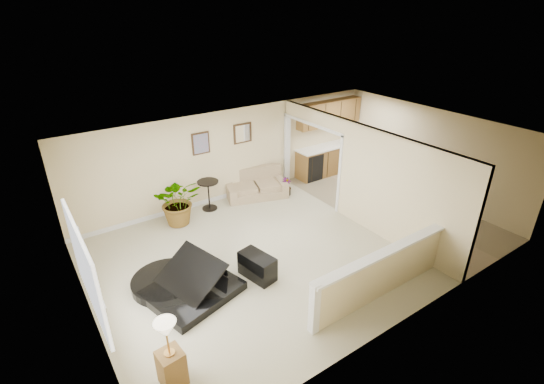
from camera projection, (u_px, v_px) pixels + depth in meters
floor at (299, 242)px, 9.15m from camera, size 9.00×9.00×0.00m
back_wall at (233, 154)px, 10.83m from camera, size 9.00×0.04×2.50m
front_wall at (415, 261)px, 6.38m from camera, size 9.00×0.04×2.50m
left_wall at (81, 264)px, 6.32m from camera, size 0.04×6.00×2.50m
right_wall at (429, 153)px, 10.89m from camera, size 0.04×6.00×2.50m
ceiling at (303, 139)px, 8.06m from camera, size 9.00×6.00×0.04m
kitchen_vinyl at (390, 206)px, 10.75m from camera, size 2.70×6.00×0.01m
interior_partition at (352, 173)px, 9.72m from camera, size 0.18×5.99×2.50m
pony_half_wall at (380, 274)px, 7.26m from camera, size 3.42×0.22×1.00m
left_window at (86, 269)px, 5.87m from camera, size 0.05×2.15×1.45m
wall_art_left at (201, 143)px, 10.11m from camera, size 0.48×0.04×0.58m
wall_mirror at (243, 133)px, 10.72m from camera, size 0.55×0.04×0.55m
kitchen_cabinets at (326, 148)px, 12.42m from camera, size 2.36×0.65×2.33m
piano at (185, 264)px, 7.35m from camera, size 2.14×2.14×1.50m
piano_bench at (257, 266)px, 7.89m from camera, size 0.54×0.83×0.51m
loveseat at (255, 183)px, 11.23m from camera, size 1.97×1.44×0.97m
accent_table at (208, 191)px, 10.38m from camera, size 0.56×0.56×0.81m
palm_plant at (179, 201)px, 9.68m from camera, size 1.38×1.29×1.24m
small_plant at (286, 187)px, 11.30m from camera, size 0.35×0.35×0.51m
lamp_stand at (170, 358)px, 5.57m from camera, size 0.37×0.37×1.17m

